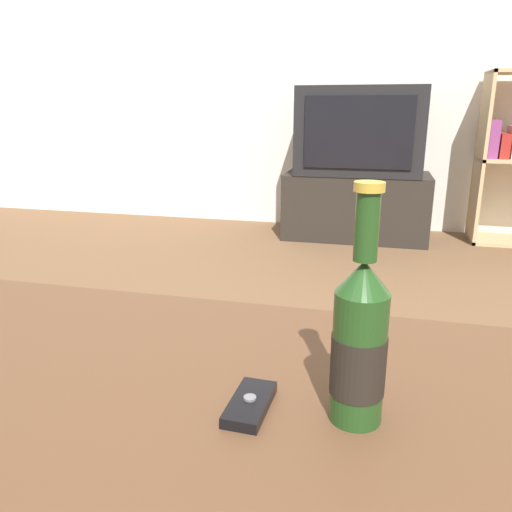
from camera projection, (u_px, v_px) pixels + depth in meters
back_wall at (340, 25)px, 3.16m from camera, size 8.00×0.05×2.60m
coffee_table at (95, 460)px, 0.61m from camera, size 1.19×0.80×0.44m
tv_stand at (356, 205)px, 3.15m from camera, size 0.88×0.46×0.40m
television at (360, 131)px, 3.01m from camera, size 0.74×0.48×0.51m
beer_bottle at (359, 342)px, 0.56m from camera, size 0.06×0.06×0.28m
cell_phone at (250, 404)px, 0.61m from camera, size 0.05×0.10×0.02m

